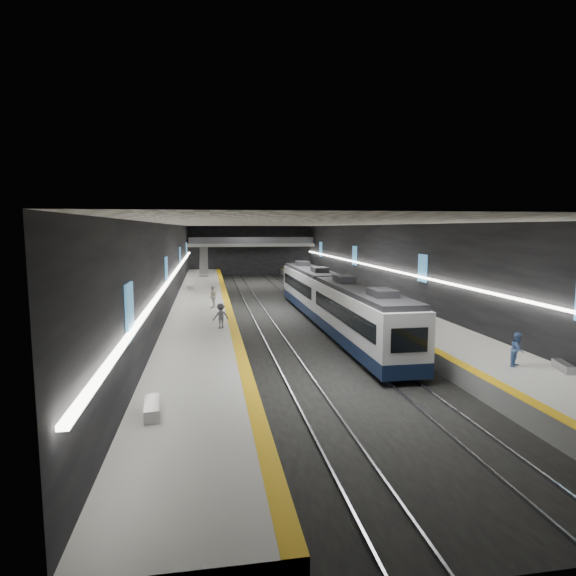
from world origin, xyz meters
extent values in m
plane|color=black|center=(0.00, 0.00, 0.00)|extent=(70.00, 70.00, 0.00)
cube|color=beige|center=(0.00, 0.00, 8.00)|extent=(20.00, 70.00, 0.04)
cube|color=black|center=(-10.00, 0.00, 4.00)|extent=(0.04, 70.00, 8.00)
cube|color=black|center=(10.00, 0.00, 4.00)|extent=(0.04, 70.00, 8.00)
cube|color=black|center=(0.00, 35.00, 4.00)|extent=(20.00, 0.04, 8.00)
cube|color=black|center=(0.00, -35.00, 4.00)|extent=(20.00, 0.04, 8.00)
cube|color=slate|center=(-7.50, 0.00, 0.50)|extent=(5.00, 70.00, 1.00)
cube|color=#B5B5B0|center=(-7.50, 0.00, 1.01)|extent=(5.00, 70.00, 0.02)
cube|color=#E5AB0C|center=(-5.30, 0.00, 1.02)|extent=(0.60, 70.00, 0.02)
cube|color=slate|center=(7.50, 0.00, 0.50)|extent=(5.00, 70.00, 1.00)
cube|color=#B5B5B0|center=(7.50, 0.00, 1.01)|extent=(5.00, 70.00, 0.02)
cube|color=#E5AB0C|center=(5.30, 0.00, 1.02)|extent=(0.60, 70.00, 0.02)
cube|color=gray|center=(-3.22, 0.00, 0.06)|extent=(0.08, 70.00, 0.12)
cube|color=gray|center=(-1.78, 0.00, 0.06)|extent=(0.08, 70.00, 0.12)
cube|color=gray|center=(1.78, 0.00, 0.06)|extent=(0.08, 70.00, 0.12)
cube|color=gray|center=(3.22, 0.00, 0.06)|extent=(0.08, 70.00, 0.12)
cube|color=#101E3D|center=(2.50, -15.10, 0.75)|extent=(2.65, 15.00, 0.80)
cube|color=silver|center=(2.50, -15.10, 2.40)|extent=(2.65, 15.00, 2.50)
cube|color=black|center=(2.50, -15.10, 3.80)|extent=(2.44, 14.25, 0.30)
cube|color=black|center=(2.50, -15.10, 2.45)|extent=(2.69, 13.20, 1.00)
cube|color=black|center=(2.50, -22.62, 2.35)|extent=(1.85, 0.05, 1.20)
cube|color=#101E3D|center=(2.50, -0.10, 0.75)|extent=(2.65, 15.00, 0.80)
cube|color=silver|center=(2.50, -0.10, 2.40)|extent=(2.65, 15.00, 2.50)
cube|color=black|center=(2.50, -0.10, 3.80)|extent=(2.44, 14.25, 0.30)
cube|color=black|center=(2.50, -0.10, 2.45)|extent=(2.69, 13.20, 1.00)
cube|color=black|center=(2.50, -7.62, 2.35)|extent=(1.85, 0.05, 1.20)
cube|color=#3E85BA|center=(-9.92, -25.00, 4.50)|extent=(0.10, 1.50, 2.20)
cube|color=#3E85BA|center=(-9.92, -8.00, 4.50)|extent=(0.10, 1.50, 2.20)
cube|color=#3E85BA|center=(-9.92, 10.00, 4.50)|extent=(0.10, 1.50, 2.20)
cube|color=#3E85BA|center=(-9.92, 27.00, 4.50)|extent=(0.10, 1.50, 2.20)
cube|color=#3E85BA|center=(9.92, -8.00, 4.50)|extent=(0.10, 1.50, 2.20)
cube|color=#3E85BA|center=(9.92, 10.00, 4.50)|extent=(0.10, 1.50, 2.20)
cube|color=#3E85BA|center=(9.92, 27.00, 4.50)|extent=(0.10, 1.50, 2.20)
cube|color=white|center=(-9.80, 0.00, 3.80)|extent=(0.25, 68.60, 0.12)
cube|color=white|center=(9.80, 0.00, 3.80)|extent=(0.25, 68.60, 0.12)
cube|color=gray|center=(0.00, 33.00, 5.00)|extent=(20.00, 3.00, 0.50)
cube|color=#47474C|center=(0.00, 31.55, 5.75)|extent=(19.60, 0.08, 1.00)
cube|color=#99999E|center=(-7.50, 26.00, 2.90)|extent=(1.20, 7.50, 3.92)
cube|color=#99999E|center=(-9.03, -26.65, 1.23)|extent=(0.72, 1.96, 0.47)
cube|color=#99999E|center=(-8.93, 9.44, 1.23)|extent=(0.74, 1.92, 0.46)
cube|color=#99999E|center=(9.50, -24.29, 1.19)|extent=(0.84, 1.65, 0.39)
cube|color=#99999E|center=(9.50, 16.04, 1.24)|extent=(0.73, 2.04, 0.49)
imported|color=#C36049|center=(7.19, -11.60, 1.83)|extent=(0.57, 0.70, 1.66)
imported|color=#5072AF|center=(7.74, -23.33, 1.84)|extent=(1.03, 1.01, 1.67)
imported|color=silver|center=(-6.55, -3.54, 1.94)|extent=(0.88, 1.20, 1.89)
imported|color=#3D3D44|center=(-6.16, -11.99, 1.84)|extent=(1.23, 0.95, 1.68)
camera|label=1|loc=(-6.94, -43.83, 7.68)|focal=30.00mm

